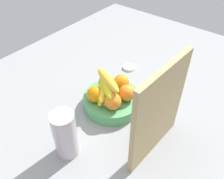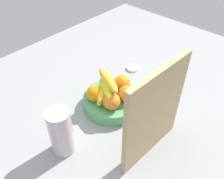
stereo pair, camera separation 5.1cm
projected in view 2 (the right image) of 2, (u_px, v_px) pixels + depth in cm
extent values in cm
cube|color=gray|center=(116.00, 103.00, 107.47)|extent=(180.00, 140.00, 3.00)
cylinder|color=#51A364|center=(112.00, 101.00, 102.42)|extent=(24.59, 24.59, 5.18)
sphere|color=orange|center=(127.00, 94.00, 96.98)|extent=(6.89, 6.89, 6.89)
sphere|color=orange|center=(122.00, 82.00, 102.44)|extent=(6.89, 6.89, 6.89)
sphere|color=orange|center=(107.00, 82.00, 102.64)|extent=(6.89, 6.89, 6.89)
sphere|color=orange|center=(95.00, 93.00, 97.15)|extent=(6.89, 6.89, 6.89)
sphere|color=orange|center=(112.00, 101.00, 93.55)|extent=(6.89, 6.89, 6.89)
ellipsoid|color=yellow|center=(106.00, 92.00, 99.91)|extent=(17.24, 10.21, 4.00)
ellipsoid|color=yellow|center=(103.00, 88.00, 98.50)|extent=(16.25, 12.98, 4.00)
ellipsoid|color=yellow|center=(106.00, 85.00, 96.55)|extent=(13.51, 15.93, 4.00)
ellipsoid|color=yellow|center=(108.00, 80.00, 95.56)|extent=(10.50, 17.17, 4.00)
cube|color=tan|center=(154.00, 114.00, 75.49)|extent=(28.05, 3.17, 36.00)
cylinder|color=#C0B3BD|center=(61.00, 132.00, 80.95)|extent=(8.16, 8.16, 18.91)
cylinder|color=silver|center=(133.00, 68.00, 124.08)|extent=(6.38, 6.38, 1.11)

